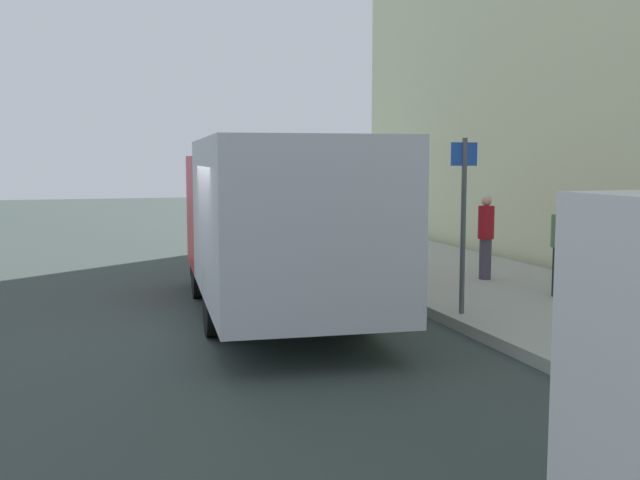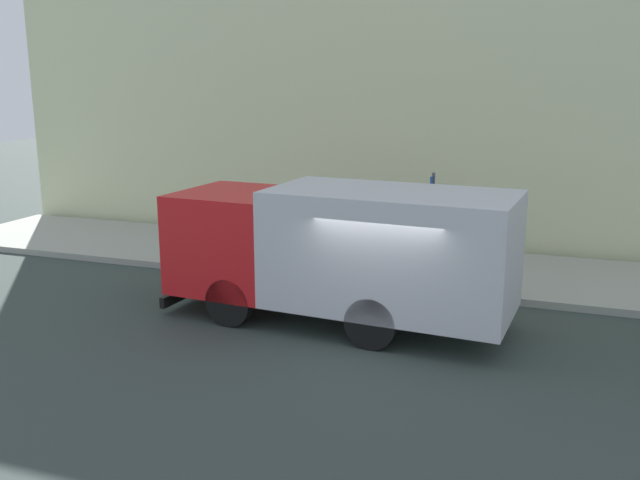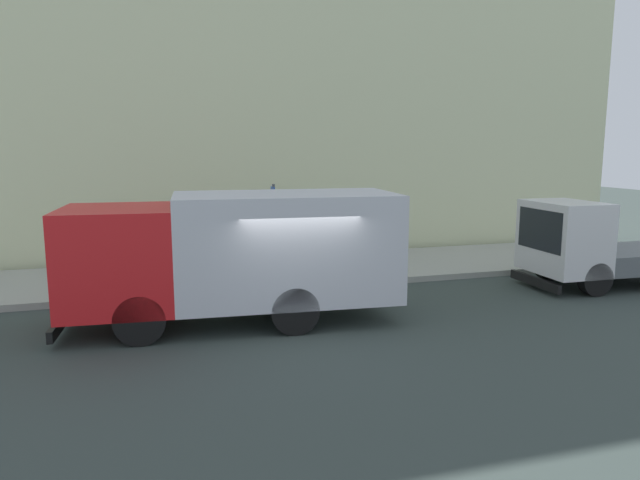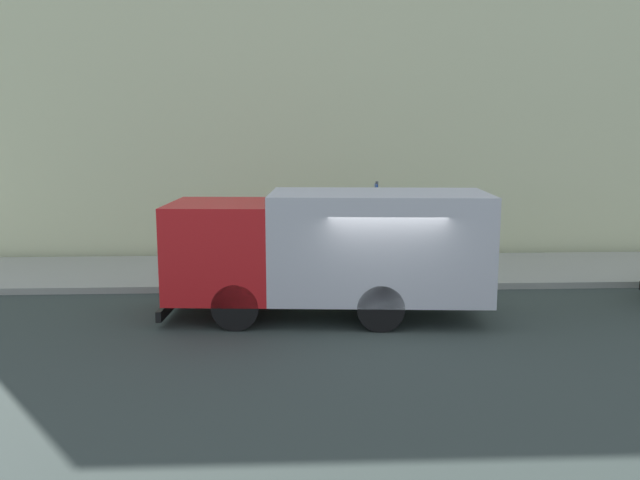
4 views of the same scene
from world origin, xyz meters
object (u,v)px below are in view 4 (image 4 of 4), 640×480
object	(u,v)px
pedestrian_walking	(340,237)
street_sign_post	(376,224)
large_utility_truck	(330,247)
pedestrian_standing	(271,238)

from	to	relation	value
pedestrian_walking	street_sign_post	size ratio (longest dim) A/B	0.60
street_sign_post	large_utility_truck	bearing A→B (deg)	152.12
large_utility_truck	street_sign_post	xyz separation A→B (m)	(2.66, -1.41, 0.16)
large_utility_truck	pedestrian_walking	xyz separation A→B (m)	(5.00, -0.62, -0.58)
large_utility_truck	pedestrian_standing	distance (m)	4.97
large_utility_truck	pedestrian_walking	world-z (taller)	large_utility_truck
large_utility_truck	pedestrian_standing	xyz separation A→B (m)	(4.71, 1.47, -0.56)
pedestrian_standing	large_utility_truck	bearing A→B (deg)	154.37
large_utility_truck	pedestrian_standing	bearing A→B (deg)	21.48
pedestrian_standing	street_sign_post	world-z (taller)	street_sign_post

